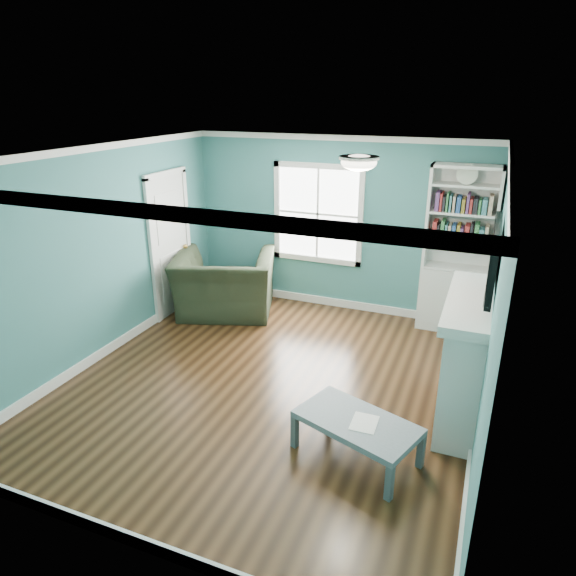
% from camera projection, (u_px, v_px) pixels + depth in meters
% --- Properties ---
extents(floor, '(5.00, 5.00, 0.00)m').
position_uv_depth(floor, '(271.00, 383.00, 5.97)').
color(floor, black).
rests_on(floor, ground).
extents(room_walls, '(5.00, 5.00, 5.00)m').
position_uv_depth(room_walls, '(269.00, 252.00, 5.40)').
color(room_walls, '#377978').
rests_on(room_walls, ground).
extents(trim, '(4.50, 5.00, 2.60)m').
position_uv_depth(trim, '(269.00, 283.00, 5.52)').
color(trim, white).
rests_on(trim, ground).
extents(window, '(1.40, 0.06, 1.50)m').
position_uv_depth(window, '(318.00, 214.00, 7.71)').
color(window, white).
rests_on(window, room_walls).
extents(bookshelf, '(0.90, 0.35, 2.31)m').
position_uv_depth(bookshelf, '(456.00, 267.00, 7.01)').
color(bookshelf, silver).
rests_on(bookshelf, ground).
extents(fireplace, '(0.44, 1.58, 1.30)m').
position_uv_depth(fireplace, '(466.00, 359.00, 5.18)').
color(fireplace, black).
rests_on(fireplace, ground).
extents(tv, '(0.06, 1.10, 0.65)m').
position_uv_depth(tv, '(494.00, 258.00, 4.75)').
color(tv, black).
rests_on(tv, fireplace).
extents(door, '(0.12, 0.98, 2.17)m').
position_uv_depth(door, '(170.00, 243.00, 7.57)').
color(door, silver).
rests_on(door, ground).
extents(ceiling_fixture, '(0.38, 0.38, 0.15)m').
position_uv_depth(ceiling_fixture, '(359.00, 162.00, 4.83)').
color(ceiling_fixture, white).
rests_on(ceiling_fixture, room_walls).
extents(light_switch, '(0.08, 0.01, 0.12)m').
position_uv_depth(light_switch, '(247.00, 223.00, 8.21)').
color(light_switch, white).
rests_on(light_switch, room_walls).
extents(recliner, '(1.65, 1.34, 1.24)m').
position_uv_depth(recliner, '(224.00, 274.00, 7.64)').
color(recliner, black).
rests_on(recliner, ground).
extents(coffee_table, '(1.22, 0.92, 0.40)m').
position_uv_depth(coffee_table, '(357.00, 425.00, 4.64)').
color(coffee_table, '#4A5359').
rests_on(coffee_table, ground).
extents(paper_sheet, '(0.23, 0.29, 0.00)m').
position_uv_depth(paper_sheet, '(364.00, 423.00, 4.58)').
color(paper_sheet, white).
rests_on(paper_sheet, coffee_table).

